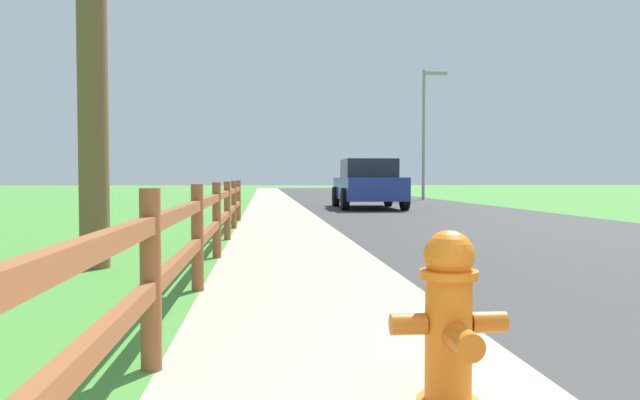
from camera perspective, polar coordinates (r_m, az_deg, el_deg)
The scene contains 8 objects.
ground_plane at distance 25.86m, azimuth -2.38°, elevation -0.13°, with size 120.00×120.00×0.00m, color #498E39.
road_asphalt at distance 28.25m, azimuth 4.50°, elevation 0.07°, with size 7.00×66.00×0.01m, color #363636.
curb_concrete at distance 27.87m, azimuth -8.78°, elevation 0.02°, with size 6.00×66.00×0.01m, color #B4AA8F.
grass_verge at distance 27.99m, azimuth -11.85°, elevation 0.01°, with size 5.00×66.00×0.00m, color #498E39.
fire_hydrant at distance 2.70m, azimuth 12.51°, elevation -11.13°, with size 0.52×0.43×0.79m.
rail_fence at distance 7.53m, azimuth -10.05°, elevation -1.35°, with size 0.11×13.22×0.97m.
parked_suv_blue at distance 19.95m, azimuth 4.72°, elevation 1.56°, with size 2.20×4.36×1.66m.
street_lamp at distance 28.28m, azimuth 10.30°, elevation 7.45°, with size 1.17×0.20×6.12m.
Camera 1 is at (-1.43, -0.80, 1.02)m, focal length 32.79 mm.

